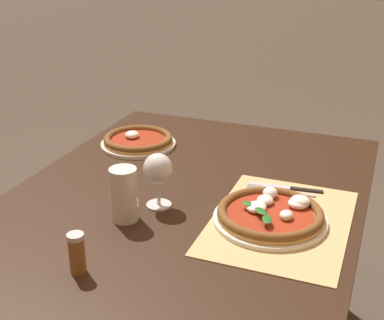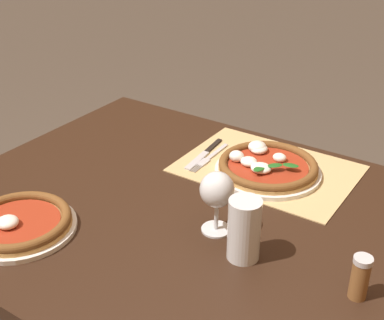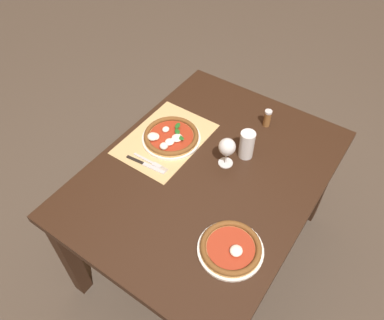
# 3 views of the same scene
# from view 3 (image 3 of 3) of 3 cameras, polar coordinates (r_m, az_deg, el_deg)

# --- Properties ---
(ground_plane) EXTENTS (24.00, 24.00, 0.00)m
(ground_plane) POSITION_cam_3_polar(r_m,az_deg,el_deg) (2.37, 1.84, -13.25)
(ground_plane) COLOR #473D33
(dining_table) EXTENTS (1.30, 0.99, 0.74)m
(dining_table) POSITION_cam_3_polar(r_m,az_deg,el_deg) (1.84, 2.32, -3.58)
(dining_table) COLOR black
(dining_table) RESTS_ON ground
(paper_placemat) EXTENTS (0.48, 0.35, 0.00)m
(paper_placemat) POSITION_cam_3_polar(r_m,az_deg,el_deg) (1.90, -4.03, 3.22)
(paper_placemat) COLOR tan
(paper_placemat) RESTS_ON dining_table
(pizza_near) EXTENTS (0.30, 0.30, 0.05)m
(pizza_near) POSITION_cam_3_polar(r_m,az_deg,el_deg) (1.88, -3.29, 3.57)
(pizza_near) COLOR silver
(pizza_near) RESTS_ON paper_placemat
(pizza_far) EXTENTS (0.26, 0.26, 0.05)m
(pizza_far) POSITION_cam_3_polar(r_m,az_deg,el_deg) (1.51, 5.93, -13.21)
(pizza_far) COLOR silver
(pizza_far) RESTS_ON dining_table
(wine_glass) EXTENTS (0.08, 0.08, 0.16)m
(wine_glass) POSITION_cam_3_polar(r_m,az_deg,el_deg) (1.72, 5.35, 1.85)
(wine_glass) COLOR silver
(wine_glass) RESTS_ON dining_table
(pint_glass) EXTENTS (0.07, 0.07, 0.15)m
(pint_glass) POSITION_cam_3_polar(r_m,az_deg,el_deg) (1.79, 8.34, 2.27)
(pint_glass) COLOR silver
(pint_glass) RESTS_ON dining_table
(fork) EXTENTS (0.02, 0.20, 0.00)m
(fork) POSITION_cam_3_polar(r_m,az_deg,el_deg) (1.80, -6.30, -0.34)
(fork) COLOR #B7B7BC
(fork) RESTS_ON paper_placemat
(knife) EXTENTS (0.04, 0.22, 0.01)m
(knife) POSITION_cam_3_polar(r_m,az_deg,el_deg) (1.79, -7.09, -0.68)
(knife) COLOR black
(knife) RESTS_ON paper_placemat
(pepper_shaker) EXTENTS (0.04, 0.04, 0.10)m
(pepper_shaker) POSITION_cam_3_polar(r_m,az_deg,el_deg) (1.98, 11.40, 6.28)
(pepper_shaker) COLOR brown
(pepper_shaker) RESTS_ON dining_table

